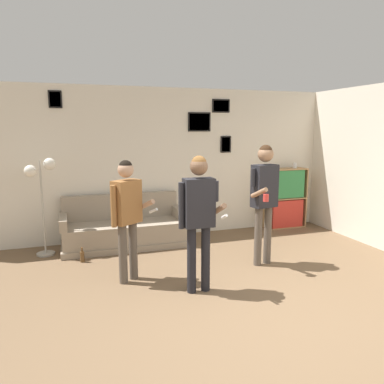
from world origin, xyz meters
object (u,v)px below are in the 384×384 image
(couch, at_px, (124,229))
(bookshelf, at_px, (285,198))
(bottle_on_floor, at_px, (82,256))
(person_player_foreground_left, at_px, (127,209))
(drinking_cup, at_px, (295,165))
(person_player_foreground_center, at_px, (199,210))
(person_watcher_holding_cup, at_px, (264,191))
(floor_lamp, at_px, (41,183))

(couch, height_order, bookshelf, bookshelf)
(couch, relative_size, bottle_on_floor, 8.99)
(person_player_foreground_left, xyz_separation_m, drinking_cup, (3.61, 1.72, 0.28))
(bookshelf, height_order, person_player_foreground_center, person_player_foreground_center)
(drinking_cup, bearing_deg, person_watcher_holding_cup, -133.50)
(couch, height_order, floor_lamp, floor_lamp)
(floor_lamp, xyz_separation_m, person_player_foreground_center, (1.86, -2.04, -0.12))
(person_watcher_holding_cup, bearing_deg, bottle_on_floor, 159.99)
(person_player_foreground_left, height_order, drinking_cup, person_player_foreground_left)
(bookshelf, distance_m, person_player_foreground_left, 3.84)
(bookshelf, relative_size, drinking_cup, 11.50)
(floor_lamp, bearing_deg, person_watcher_holding_cup, -25.31)
(bookshelf, distance_m, person_player_foreground_center, 3.55)
(person_player_foreground_left, distance_m, bottle_on_floor, 1.39)
(person_player_foreground_left, relative_size, person_player_foreground_center, 0.95)
(person_player_foreground_left, xyz_separation_m, bottle_on_floor, (-0.56, 0.92, -0.88))
(couch, distance_m, person_player_foreground_center, 2.32)
(bookshelf, distance_m, drinking_cup, 0.68)
(couch, height_order, person_player_foreground_left, person_player_foreground_left)
(person_player_foreground_left, bearing_deg, floor_lamp, 127.14)
(person_player_foreground_center, bearing_deg, floor_lamp, 132.35)
(drinking_cup, bearing_deg, person_player_foreground_left, -154.51)
(bookshelf, relative_size, floor_lamp, 0.78)
(couch, relative_size, person_player_foreground_left, 1.29)
(bottle_on_floor, bearing_deg, person_watcher_holding_cup, -20.01)
(couch, height_order, drinking_cup, drinking_cup)
(bottle_on_floor, bearing_deg, couch, 40.23)
(couch, height_order, person_player_foreground_center, person_player_foreground_center)
(couch, xyz_separation_m, floor_lamp, (-1.25, -0.07, 0.86))
(person_watcher_holding_cup, distance_m, bottle_on_floor, 2.87)
(floor_lamp, xyz_separation_m, person_watcher_holding_cup, (3.07, -1.45, -0.06))
(floor_lamp, relative_size, person_player_foreground_center, 0.92)
(couch, bearing_deg, person_watcher_holding_cup, -40.03)
(person_player_foreground_left, bearing_deg, drinking_cup, 25.49)
(person_player_foreground_center, xyz_separation_m, bottle_on_floor, (-1.32, 1.51, -0.94))
(floor_lamp, bearing_deg, couch, 3.36)
(person_player_foreground_center, relative_size, person_watcher_holding_cup, 0.95)
(couch, bearing_deg, drinking_cup, 3.31)
(person_player_foreground_center, bearing_deg, bookshelf, 41.09)
(couch, height_order, bottle_on_floor, couch)
(bottle_on_floor, height_order, drinking_cup, drinking_cup)
(bookshelf, xyz_separation_m, bottle_on_floor, (-3.97, -0.80, -0.51))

